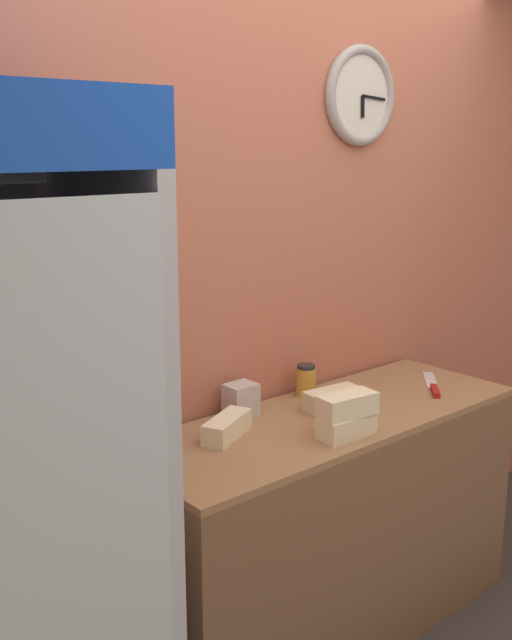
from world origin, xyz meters
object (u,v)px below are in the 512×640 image
Objects in this scene: beverage_cooler at (4,456)px; sandwich_stack_bottom at (347,426)px; sandwich_flat_right at (333,399)px; chefs_knife at (434,387)px; napkin_dispenser at (241,400)px; sandwich_stack_middle at (347,405)px; condiment_jar at (306,380)px; sandwich_flat_left at (227,427)px.

beverage_cooler reaches higher than sandwich_stack_bottom.
beverage_cooler is at bearing -178.49° from sandwich_flat_right.
napkin_dispenser is at bearing 160.75° from chefs_knife.
beverage_cooler is at bearing 177.59° from chefs_knife.
beverage_cooler is at bearing 170.39° from sandwich_stack_middle.
sandwich_flat_right is at bearing 53.10° from sandwich_stack_bottom.
sandwich_stack_middle reaches higher than chefs_knife.
condiment_jar is (0.19, 0.39, -0.05)m from sandwich_stack_middle.
sandwich_stack_bottom is 1.74× the size of napkin_dispenser.
sandwich_stack_bottom is 0.65m from chefs_knife.
chefs_knife is (1.73, -0.07, -0.17)m from beverage_cooler.
sandwich_stack_bottom is 0.98× the size of sandwich_stack_middle.
beverage_cooler is at bearing -174.74° from sandwich_flat_left.
sandwich_flat_left is at bearing 5.26° from beverage_cooler.
napkin_dispenser is (-0.14, 0.38, 0.02)m from sandwich_stack_bottom.
napkin_dispenser is at bearing -178.87° from condiment_jar.
sandwich_stack_middle is 0.78× the size of chefs_knife.
beverage_cooler reaches higher than condiment_jar.
sandwich_flat_left is (0.79, 0.07, -0.14)m from beverage_cooler.
beverage_cooler is 8.48× the size of sandwich_flat_right.
condiment_jar reaches higher than sandwich_flat_left.
chefs_knife is at bearing -12.66° from sandwich_flat_right.
sandwich_stack_bottom is 0.44m from condiment_jar.
condiment_jar is at bearing 147.91° from chefs_knife.
napkin_dispenser is (-0.31, 0.17, 0.02)m from sandwich_flat_right.
sandwich_flat_left is (-0.31, 0.26, -0.08)m from sandwich_stack_middle.
chefs_knife is at bearing -32.09° from condiment_jar.
sandwich_stack_middle is 0.44m from condiment_jar.
sandwich_stack_middle reaches higher than napkin_dispenser.
condiment_jar is at bearing 1.13° from napkin_dispenser.
beverage_cooler is 1.31m from condiment_jar.
sandwich_flat_right is at bearing -4.76° from sandwich_flat_left.
sandwich_flat_left is (-0.31, 0.26, -0.00)m from sandwich_stack_bottom.
chefs_knife is (0.47, -0.11, -0.03)m from sandwich_flat_right.
sandwich_stack_middle reaches higher than sandwich_flat_right.
beverage_cooler is 0.98m from napkin_dispenser.
sandwich_flat_left is 0.52m from condiment_jar.
sandwich_stack_bottom is at bearing -39.88° from sandwich_flat_left.
sandwich_stack_bottom is at bearing -126.90° from sandwich_flat_right.
sandwich_flat_right is (0.16, 0.22, -0.00)m from sandwich_stack_bottom.
napkin_dispenser reaches higher than sandwich_stack_bottom.
beverage_cooler is 1.12m from sandwich_stack_bottom.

